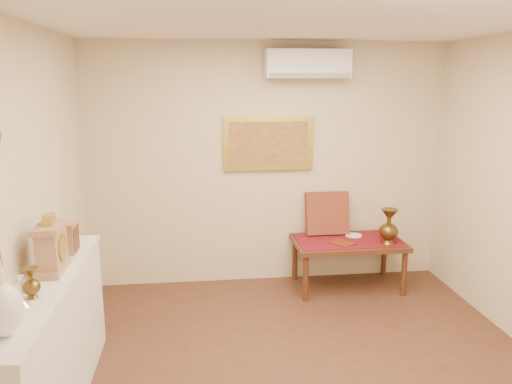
{
  "coord_description": "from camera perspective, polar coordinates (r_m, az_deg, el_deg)",
  "views": [
    {
      "loc": [
        -0.8,
        -3.22,
        2.27
      ],
      "look_at": [
        -0.27,
        1.15,
        1.29
      ],
      "focal_mm": 35.0,
      "sensor_mm": 36.0,
      "label": 1
    }
  ],
  "objects": [
    {
      "name": "mantel_clock",
      "position": [
        3.73,
        -22.3,
        -5.86
      ],
      "size": [
        0.17,
        0.36,
        0.41
      ],
      "color": "#AD7D59",
      "rests_on": "display_ledge"
    },
    {
      "name": "low_table",
      "position": [
        5.65,
        10.48,
        -6.1
      ],
      "size": [
        1.2,
        0.7,
        0.55
      ],
      "color": "#512918",
      "rests_on": "floor"
    },
    {
      "name": "menu",
      "position": [
        5.49,
        9.8,
        -5.75
      ],
      "size": [
        0.29,
        0.31,
        0.01
      ],
      "primitive_type": "cube",
      "rotation": [
        0.0,
        0.0,
        0.63
      ],
      "color": "maroon",
      "rests_on": "table_cloth"
    },
    {
      "name": "plate",
      "position": [
        5.78,
        11.09,
        -4.88
      ],
      "size": [
        0.18,
        0.18,
        0.01
      ],
      "primitive_type": "cylinder",
      "color": "white",
      "rests_on": "table_cloth"
    },
    {
      "name": "painting",
      "position": [
        5.54,
        1.43,
        5.59
      ],
      "size": [
        1.0,
        0.06,
        0.6
      ],
      "color": "gold",
      "rests_on": "wall_back"
    },
    {
      "name": "table_cloth",
      "position": [
        5.63,
        10.51,
        -5.43
      ],
      "size": [
        1.14,
        0.59,
        0.01
      ],
      "primitive_type": "cube",
      "color": "maroon",
      "rests_on": "low_table"
    },
    {
      "name": "brass_urn_tall",
      "position": [
        5.54,
        14.96,
        -3.4
      ],
      "size": [
        0.21,
        0.21,
        0.46
      ],
      "primitive_type": null,
      "color": "brown",
      "rests_on": "table_cloth"
    },
    {
      "name": "display_ledge",
      "position": [
        3.82,
        -22.55,
        -16.25
      ],
      "size": [
        0.37,
        2.02,
        0.98
      ],
      "color": "white",
      "rests_on": "floor"
    },
    {
      "name": "ac_unit",
      "position": [
        5.48,
        5.92,
        14.33
      ],
      "size": [
        0.9,
        0.25,
        0.3
      ],
      "color": "white",
      "rests_on": "wall_back"
    },
    {
      "name": "cushion",
      "position": [
        5.74,
        8.13,
        -2.4
      ],
      "size": [
        0.49,
        0.2,
        0.5
      ],
      "primitive_type": "cube",
      "rotation": [
        -0.21,
        0.0,
        0.0
      ],
      "color": "maroon",
      "rests_on": "table_cloth"
    },
    {
      "name": "wall_back",
      "position": [
        5.61,
        1.37,
        3.08
      ],
      "size": [
        4.0,
        0.02,
        2.7
      ],
      "primitive_type": "cube",
      "color": "beige",
      "rests_on": "ground"
    },
    {
      "name": "candlestick",
      "position": [
        3.27,
        -25.27,
        -10.21
      ],
      "size": [
        0.09,
        0.09,
        0.19
      ],
      "primitive_type": null,
      "color": "silver",
      "rests_on": "display_ledge"
    },
    {
      "name": "wall_left",
      "position": [
        3.56,
        -26.42,
        -3.8
      ],
      "size": [
        0.02,
        4.5,
        2.7
      ],
      "primitive_type": "cube",
      "color": "beige",
      "rests_on": "ground"
    },
    {
      "name": "wooden_chest",
      "position": [
        4.1,
        -20.87,
        -4.87
      ],
      "size": [
        0.16,
        0.21,
        0.24
      ],
      "color": "#AD7D59",
      "rests_on": "display_ledge"
    },
    {
      "name": "ceiling",
      "position": [
        3.35,
        7.37,
        19.8
      ],
      "size": [
        4.5,
        4.5,
        0.0
      ],
      "primitive_type": "plane",
      "rotation": [
        3.14,
        0.0,
        0.0
      ],
      "color": "white",
      "rests_on": "ground"
    },
    {
      "name": "brass_urn_small",
      "position": [
        3.35,
        -24.36,
        -9.03
      ],
      "size": [
        0.11,
        0.11,
        0.25
      ],
      "primitive_type": null,
      "color": "brown",
      "rests_on": "display_ledge"
    }
  ]
}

